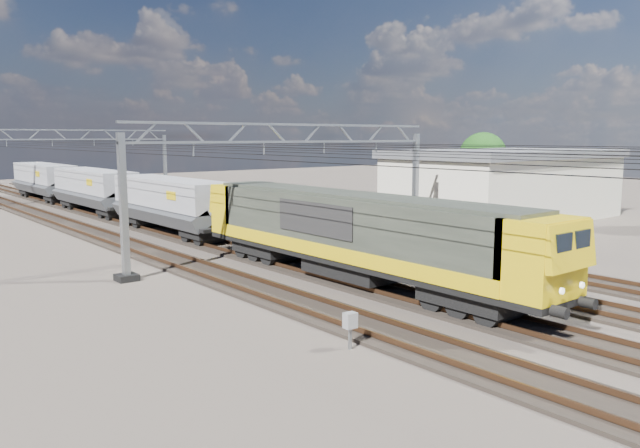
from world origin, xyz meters
TOP-DOWN VIEW (x-y plane):
  - ground at (0.00, 0.00)m, footprint 160.00×160.00m
  - track_outer_west at (-6.00, 0.00)m, footprint 2.60×140.00m
  - track_loco at (-2.00, 0.00)m, footprint 2.60×140.00m
  - track_inner_east at (2.00, 0.00)m, footprint 2.60×140.00m
  - track_outer_east at (6.00, 0.00)m, footprint 2.60×140.00m
  - catenary_gantry_mid at (0.00, 4.00)m, footprint 19.90×0.90m
  - catenary_gantry_far at (0.00, 40.00)m, footprint 19.90×0.90m
  - overhead_wires at (0.00, 8.00)m, footprint 12.03×140.00m
  - locomotive at (-2.00, -2.79)m, footprint 2.76×21.10m
  - hopper_wagon_lead at (-2.00, 14.91)m, footprint 3.38×13.00m
  - hopper_wagon_mid at (-2.00, 29.11)m, footprint 3.38×13.00m
  - hopper_wagon_third at (-2.00, 43.31)m, footprint 3.38×13.00m
  - trackside_cabinet at (-7.81, -9.13)m, footprint 0.40×0.31m
  - industrial_shed at (22.00, 6.00)m, footprint 18.60×10.60m
  - tree_far at (30.32, 13.79)m, footprint 5.11×4.71m

SIDE VIEW (x-z plane):
  - ground at x=0.00m, z-range 0.00..0.00m
  - track_outer_west at x=-6.00m, z-range -0.08..0.22m
  - track_loco at x=-2.00m, z-range -0.08..0.22m
  - track_inner_east at x=2.00m, z-range -0.08..0.22m
  - track_outer_east at x=6.00m, z-range -0.08..0.22m
  - trackside_cabinet at x=-7.81m, z-range 0.29..1.45m
  - hopper_wagon_lead at x=-2.00m, z-range 0.60..3.86m
  - hopper_wagon_mid at x=-2.00m, z-range 0.60..3.86m
  - hopper_wagon_third at x=-2.00m, z-range 0.60..3.86m
  - locomotive at x=-2.00m, z-range 0.52..4.14m
  - industrial_shed at x=22.00m, z-range 0.03..5.43m
  - catenary_gantry_mid at x=0.00m, z-range 0.35..7.46m
  - catenary_gantry_far at x=0.00m, z-range 0.35..7.46m
  - tree_far at x=30.32m, z-range 0.93..7.78m
  - overhead_wires at x=0.00m, z-range 5.48..6.02m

